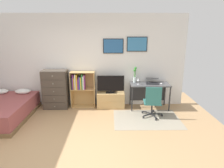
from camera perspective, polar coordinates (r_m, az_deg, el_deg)
ground_plane at (r=4.10m, az=-12.92°, el=-17.88°), size 7.20×7.20×0.00m
wall_back_with_posters at (r=5.90m, az=-8.67°, el=6.65°), size 6.12×0.09×2.70m
area_rug at (r=5.24m, az=10.05°, el=-9.98°), size 1.70×1.20×0.01m
bed at (r=5.86m, az=-29.83°, el=-6.60°), size 1.48×1.98×0.59m
dresser at (r=5.96m, az=-16.06°, el=-1.48°), size 0.70×0.46×1.13m
bookshelf at (r=5.85m, az=-9.03°, el=-0.61°), size 0.71×0.30×1.07m
tv_stand at (r=5.86m, az=-0.37°, el=-4.61°), size 0.80×0.41×0.46m
television at (r=5.70m, az=-0.38°, el=-0.10°), size 0.78×0.16×0.52m
desk at (r=5.86m, az=10.73°, el=-1.08°), size 1.12×0.56×0.74m
office_chair at (r=5.19m, az=11.76°, el=-4.89°), size 0.57×0.58×0.86m
laptop at (r=5.84m, az=11.64°, el=0.87°), size 0.40×0.42×0.16m
computer_mouse at (r=5.79m, az=14.15°, el=0.14°), size 0.06×0.10×0.03m
bamboo_vase at (r=5.80m, az=6.66°, el=2.56°), size 0.10×0.10×0.46m
wine_glass at (r=5.61m, az=7.64°, el=1.23°), size 0.07×0.07×0.18m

